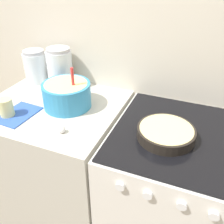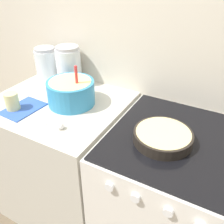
{
  "view_description": "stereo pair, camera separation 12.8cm",
  "coord_description": "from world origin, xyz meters",
  "px_view_note": "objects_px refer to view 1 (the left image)",
  "views": [
    {
      "loc": [
        0.4,
        -0.68,
        1.62
      ],
      "look_at": [
        -0.01,
        0.33,
        0.94
      ],
      "focal_mm": 40.0,
      "sensor_mm": 36.0,
      "label": 1
    },
    {
      "loc": [
        0.52,
        -0.63,
        1.62
      ],
      "look_at": [
        -0.01,
        0.33,
        0.94
      ],
      "focal_mm": 40.0,
      "sensor_mm": 36.0,
      "label": 2
    }
  ],
  "objects_px": {
    "stove": "(170,195)",
    "mixing_bowl": "(67,93)",
    "storage_jar_middle": "(60,70)",
    "tin_can": "(6,108)",
    "storage_jar_left": "(36,68)",
    "baking_pan": "(166,133)"
  },
  "relations": [
    {
      "from": "stove",
      "to": "mixing_bowl",
      "type": "height_order",
      "value": "mixing_bowl"
    },
    {
      "from": "storage_jar_middle",
      "to": "tin_can",
      "type": "distance_m",
      "value": 0.44
    },
    {
      "from": "storage_jar_left",
      "to": "storage_jar_middle",
      "type": "bearing_deg",
      "value": -0.0
    },
    {
      "from": "stove",
      "to": "tin_can",
      "type": "height_order",
      "value": "tin_can"
    },
    {
      "from": "storage_jar_middle",
      "to": "stove",
      "type": "bearing_deg",
      "value": -16.45
    },
    {
      "from": "storage_jar_left",
      "to": "stove",
      "type": "bearing_deg",
      "value": -13.46
    },
    {
      "from": "stove",
      "to": "storage_jar_middle",
      "type": "xyz_separation_m",
      "value": [
        -0.82,
        0.24,
        0.55
      ]
    },
    {
      "from": "stove",
      "to": "tin_can",
      "type": "bearing_deg",
      "value": -168.12
    },
    {
      "from": "stove",
      "to": "baking_pan",
      "type": "height_order",
      "value": "baking_pan"
    },
    {
      "from": "mixing_bowl",
      "to": "storage_jar_left",
      "type": "bearing_deg",
      "value": 149.5
    },
    {
      "from": "stove",
      "to": "storage_jar_left",
      "type": "xyz_separation_m",
      "value": [
        -1.01,
        0.24,
        0.54
      ]
    },
    {
      "from": "baking_pan",
      "to": "storage_jar_middle",
      "type": "relative_size",
      "value": 1.07
    },
    {
      "from": "stove",
      "to": "storage_jar_middle",
      "type": "bearing_deg",
      "value": 163.55
    },
    {
      "from": "stove",
      "to": "mixing_bowl",
      "type": "bearing_deg",
      "value": 177.59
    },
    {
      "from": "stove",
      "to": "storage_jar_left",
      "type": "height_order",
      "value": "storage_jar_left"
    },
    {
      "from": "stove",
      "to": "tin_can",
      "type": "distance_m",
      "value": 1.04
    },
    {
      "from": "storage_jar_left",
      "to": "storage_jar_middle",
      "type": "relative_size",
      "value": 0.85
    },
    {
      "from": "storage_jar_left",
      "to": "tin_can",
      "type": "height_order",
      "value": "storage_jar_left"
    },
    {
      "from": "mixing_bowl",
      "to": "stove",
      "type": "bearing_deg",
      "value": -2.41
    },
    {
      "from": "stove",
      "to": "mixing_bowl",
      "type": "xyz_separation_m",
      "value": [
        -0.65,
        0.03,
        0.53
      ]
    },
    {
      "from": "stove",
      "to": "baking_pan",
      "type": "relative_size",
      "value": 3.27
    },
    {
      "from": "tin_can",
      "to": "mixing_bowl",
      "type": "bearing_deg",
      "value": 41.27
    }
  ]
}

